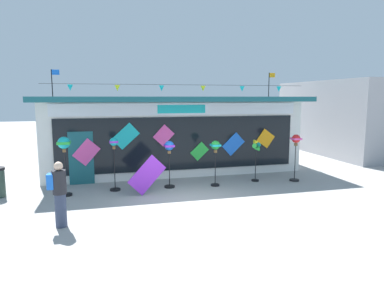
# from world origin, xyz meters

# --- Properties ---
(ground_plane) EXTENTS (80.00, 80.00, 0.00)m
(ground_plane) POSITION_xyz_m (0.00, 0.00, 0.00)
(ground_plane) COLOR #9E9B99
(kite_shop_building) EXTENTS (11.12, 6.00, 4.48)m
(kite_shop_building) POSITION_xyz_m (0.40, 6.08, 1.66)
(kite_shop_building) COLOR silver
(kite_shop_building) RESTS_ON ground_plane
(wind_spinner_far_left) EXTENTS (0.41, 0.41, 1.98)m
(wind_spinner_far_left) POSITION_xyz_m (-3.87, 2.06, 1.60)
(wind_spinner_far_left) COLOR black
(wind_spinner_far_left) RESTS_ON ground_plane
(wind_spinner_left) EXTENTS (0.37, 0.37, 1.88)m
(wind_spinner_left) POSITION_xyz_m (-2.27, 2.29, 1.35)
(wind_spinner_left) COLOR black
(wind_spinner_left) RESTS_ON ground_plane
(wind_spinner_center_left) EXTENTS (0.38, 0.38, 1.71)m
(wind_spinner_center_left) POSITION_xyz_m (-0.34, 2.22, 1.30)
(wind_spinner_center_left) COLOR black
(wind_spinner_center_left) RESTS_ON ground_plane
(wind_spinner_center_right) EXTENTS (0.34, 0.34, 1.69)m
(wind_spinner_center_right) POSITION_xyz_m (1.34, 2.01, 1.33)
(wind_spinner_center_right) COLOR black
(wind_spinner_center_right) RESTS_ON ground_plane
(wind_spinner_right) EXTENTS (0.45, 0.29, 1.65)m
(wind_spinner_right) POSITION_xyz_m (3.08, 2.26, 1.20)
(wind_spinner_right) COLOR black
(wind_spinner_right) RESTS_ON ground_plane
(wind_spinner_far_right) EXTENTS (0.37, 0.37, 1.83)m
(wind_spinner_far_right) POSITION_xyz_m (4.60, 1.95, 1.39)
(wind_spinner_far_right) COLOR black
(wind_spinner_far_right) RESTS_ON ground_plane
(person_near_camera) EXTENTS (0.46, 0.34, 1.68)m
(person_near_camera) POSITION_xyz_m (-3.70, -0.78, 0.89)
(person_near_camera) COLOR #333D56
(person_near_camera) RESTS_ON ground_plane
(display_kite_on_ground) EXTENTS (1.34, 0.26, 1.34)m
(display_kite_on_ground) POSITION_xyz_m (-1.23, 1.52, 0.67)
(display_kite_on_ground) COLOR purple
(display_kite_on_ground) RESTS_ON ground_plane
(neighbour_building) EXTENTS (5.24, 8.11, 4.18)m
(neighbour_building) POSITION_xyz_m (11.72, 7.49, 2.09)
(neighbour_building) COLOR #99999E
(neighbour_building) RESTS_ON ground_plane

